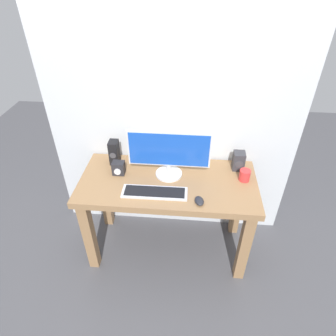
% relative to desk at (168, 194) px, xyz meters
% --- Properties ---
extents(ground_plane, '(6.00, 6.00, 0.00)m').
position_rel_desk_xyz_m(ground_plane, '(0.00, 0.00, -0.64)').
color(ground_plane, '#4C4C51').
extents(wall_back, '(2.04, 0.04, 3.00)m').
position_rel_desk_xyz_m(wall_back, '(0.00, 0.36, 0.86)').
color(wall_back, silver).
rests_on(wall_back, ground_plane).
extents(desk, '(1.36, 0.63, 0.78)m').
position_rel_desk_xyz_m(desk, '(0.00, 0.00, 0.00)').
color(desk, '#936D47').
rests_on(desk, ground_plane).
extents(monitor, '(0.62, 0.21, 0.38)m').
position_rel_desk_xyz_m(monitor, '(-0.00, 0.08, 0.34)').
color(monitor, silver).
rests_on(monitor, desk).
extents(keyboard_primary, '(0.48, 0.14, 0.02)m').
position_rel_desk_xyz_m(keyboard_primary, '(-0.08, -0.16, 0.15)').
color(keyboard_primary, silver).
rests_on(keyboard_primary, desk).
extents(mouse, '(0.08, 0.11, 0.03)m').
position_rel_desk_xyz_m(mouse, '(0.24, -0.22, 0.15)').
color(mouse, '#232328').
rests_on(mouse, desk).
extents(speaker_right, '(0.09, 0.10, 0.15)m').
position_rel_desk_xyz_m(speaker_right, '(0.55, 0.20, 0.21)').
color(speaker_right, '#333338').
rests_on(speaker_right, desk).
extents(speaker_left, '(0.07, 0.10, 0.20)m').
position_rel_desk_xyz_m(speaker_left, '(-0.46, 0.20, 0.24)').
color(speaker_left, black).
rests_on(speaker_left, desk).
extents(audio_controller, '(0.09, 0.09, 0.11)m').
position_rel_desk_xyz_m(audio_controller, '(-0.39, 0.06, 0.19)').
color(audio_controller, '#232328').
rests_on(audio_controller, desk).
extents(coffee_mug, '(0.08, 0.08, 0.09)m').
position_rel_desk_xyz_m(coffee_mug, '(0.58, 0.06, 0.18)').
color(coffee_mug, red).
rests_on(coffee_mug, desk).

